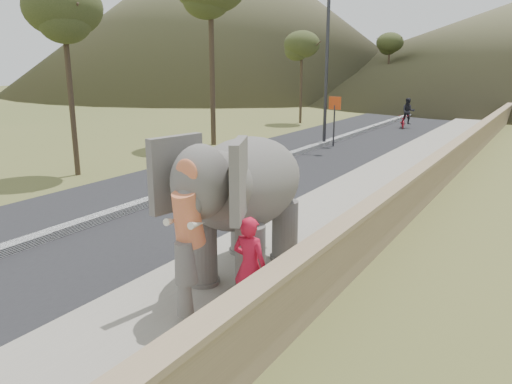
% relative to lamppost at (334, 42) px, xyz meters
% --- Properties ---
extents(ground, '(160.00, 160.00, 0.00)m').
position_rel_lamppost_xyz_m(ground, '(4.69, -16.09, -4.87)').
color(ground, olive).
rests_on(ground, ground).
extents(road, '(7.00, 120.00, 0.03)m').
position_rel_lamppost_xyz_m(road, '(-0.31, -6.09, -4.86)').
color(road, black).
rests_on(road, ground).
extents(median, '(0.35, 120.00, 0.22)m').
position_rel_lamppost_xyz_m(median, '(-0.31, -6.09, -4.76)').
color(median, black).
rests_on(median, ground).
extents(walkway, '(3.00, 120.00, 0.15)m').
position_rel_lamppost_xyz_m(walkway, '(4.69, -6.09, -4.80)').
color(walkway, '#9E9687').
rests_on(walkway, ground).
extents(parapet, '(0.30, 120.00, 1.10)m').
position_rel_lamppost_xyz_m(parapet, '(6.34, -6.09, -4.32)').
color(parapet, tan).
rests_on(parapet, ground).
extents(lamppost, '(1.76, 0.36, 8.00)m').
position_rel_lamppost_xyz_m(lamppost, '(0.00, 0.00, 0.00)').
color(lamppost, '#2F3034').
rests_on(lamppost, ground).
extents(signboard, '(0.60, 0.08, 2.40)m').
position_rel_lamppost_xyz_m(signboard, '(0.19, -0.03, -3.23)').
color(signboard, '#2D2D33').
rests_on(signboard, ground).
extents(hill_left, '(60.00, 60.00, 22.00)m').
position_rel_lamppost_xyz_m(hill_left, '(-33.31, 38.91, 6.13)').
color(hill_left, brown).
rests_on(hill_left, ground).
extents(elephant_and_man, '(2.38, 3.88, 2.67)m').
position_rel_lamppost_xyz_m(elephant_and_man, '(4.71, -15.08, -3.40)').
color(elephant_and_man, slate).
rests_on(elephant_and_man, ground).
extents(motorcyclist, '(1.23, 1.67, 1.87)m').
position_rel_lamppost_xyz_m(motorcyclist, '(1.26, 8.86, -4.12)').
color(motorcyclist, maroon).
rests_on(motorcyclist, ground).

